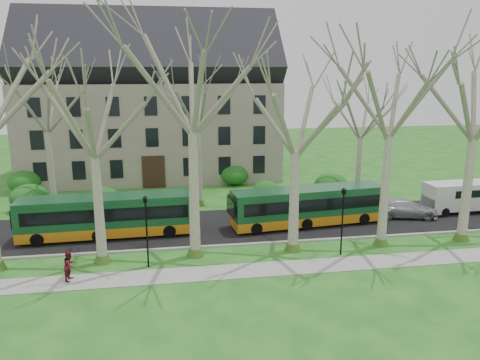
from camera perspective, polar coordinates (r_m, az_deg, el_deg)
name	(u,v)px	position (r m, az deg, el deg)	size (l,w,h in m)	color
ground	(245,254)	(30.10, 0.60, -9.05)	(120.00, 120.00, 0.00)	#235B1A
sidewalk	(252,270)	(27.83, 1.48, -10.95)	(70.00, 2.00, 0.06)	gray
road	(233,226)	(35.17, -0.91, -5.59)	(80.00, 8.00, 0.06)	black
curb	(241,245)	(31.45, 0.13, -7.89)	(80.00, 0.25, 0.14)	#A5A39E
building	(152,101)	(51.51, -10.67, 9.47)	(26.50, 12.20, 16.00)	gray
tree_row_verge	(244,145)	(28.44, 0.53, 4.31)	(49.00, 7.00, 14.00)	gray
tree_row_far	(207,136)	(38.93, -4.06, 5.32)	(33.00, 7.00, 12.00)	gray
lamp_row	(248,221)	(28.27, 0.95, -5.00)	(36.22, 0.22, 4.30)	black
hedges	(168,187)	(42.71, -8.77, -0.90)	(30.60, 8.60, 2.00)	#1D5A19
bus_lead	(108,215)	(33.87, -15.79, -4.18)	(11.86, 2.47, 2.97)	#154926
bus_follow	(308,206)	(35.32, 8.34, -3.13)	(11.59, 2.41, 2.90)	#154926
sedan	(405,208)	(39.10, 19.42, -3.23)	(2.04, 5.01, 1.45)	#B6B7BB
van_a	(459,197)	(42.01, 25.14, -1.91)	(5.60, 2.04, 2.45)	silver
pedestrian_b	(70,265)	(27.92, -20.03, -9.76)	(0.83, 0.65, 1.71)	#5A1422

